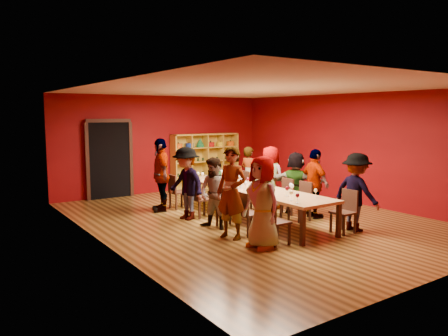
# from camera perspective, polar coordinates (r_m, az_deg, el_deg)

# --- Properties ---
(room_shell) EXTENTS (7.10, 9.10, 3.04)m
(room_shell) POSITION_cam_1_polar(r_m,az_deg,el_deg) (10.01, 3.68, 1.68)
(room_shell) COLOR #503515
(room_shell) RESTS_ON ground
(tasting_table) EXTENTS (1.10, 4.50, 0.75)m
(tasting_table) POSITION_cam_1_polar(r_m,az_deg,el_deg) (10.12, 3.65, -2.84)
(tasting_table) COLOR #B37D4A
(tasting_table) RESTS_ON ground
(doorway) EXTENTS (1.40, 0.17, 2.30)m
(doorway) POSITION_cam_1_polar(r_m,az_deg,el_deg) (13.10, -14.78, 1.07)
(doorway) COLOR black
(doorway) RESTS_ON ground
(shelving_unit) EXTENTS (2.40, 0.40, 1.80)m
(shelving_unit) POSITION_cam_1_polar(r_m,az_deg,el_deg) (14.39, -2.53, 1.26)
(shelving_unit) COLOR gold
(shelving_unit) RESTS_ON ground
(chair_person_left_0) EXTENTS (0.42, 0.42, 0.89)m
(chair_person_left_0) POSITION_cam_1_polar(r_m,az_deg,el_deg) (8.21, 6.45, -6.65)
(chair_person_left_0) COLOR black
(chair_person_left_0) RESTS_ON ground
(person_left_0) EXTENTS (0.50, 0.85, 1.69)m
(person_left_0) POSITION_cam_1_polar(r_m,az_deg,el_deg) (7.97, 5.01, -4.48)
(person_left_0) COLOR #5F8BC4
(person_left_0) RESTS_ON ground
(chair_person_left_1) EXTENTS (0.42, 0.42, 0.89)m
(chair_person_left_1) POSITION_cam_1_polar(r_m,az_deg,el_deg) (8.83, 2.98, -5.64)
(chair_person_left_1) COLOR black
(chair_person_left_1) RESTS_ON ground
(person_left_1) EXTENTS (0.68, 0.78, 1.81)m
(person_left_1) POSITION_cam_1_polar(r_m,az_deg,el_deg) (8.53, 0.98, -3.27)
(person_left_1) COLOR #121832
(person_left_1) RESTS_ON ground
(chair_person_left_2) EXTENTS (0.42, 0.42, 0.89)m
(chair_person_left_2) POSITION_cam_1_polar(r_m,az_deg,el_deg) (9.45, 0.11, -4.79)
(chair_person_left_2) COLOR black
(chair_person_left_2) RESTS_ON ground
(person_left_2) EXTENTS (0.66, 0.84, 1.53)m
(person_left_2) POSITION_cam_1_polar(r_m,az_deg,el_deg) (9.26, -1.19, -3.34)
(person_left_2) COLOR #C3838D
(person_left_2) RESTS_ON ground
(chair_person_left_3) EXTENTS (0.42, 0.42, 0.89)m
(chair_person_left_3) POSITION_cam_1_polar(r_m,az_deg,el_deg) (10.35, -3.29, -3.76)
(chair_person_left_3) COLOR black
(chair_person_left_3) RESTS_ON ground
(person_left_3) EXTENTS (0.64, 1.15, 1.69)m
(person_left_3) POSITION_cam_1_polar(r_m,az_deg,el_deg) (10.12, -4.95, -2.03)
(person_left_3) COLOR beige
(person_left_3) RESTS_ON ground
(chair_person_left_4) EXTENTS (0.42, 0.42, 0.89)m
(chair_person_left_4) POSITION_cam_1_polar(r_m,az_deg,el_deg) (11.32, -6.27, -2.85)
(chair_person_left_4) COLOR black
(chair_person_left_4) RESTS_ON ground
(person_left_4) EXTENTS (0.78, 1.17, 1.84)m
(person_left_4) POSITION_cam_1_polar(r_m,az_deg,el_deg) (11.07, -8.24, -0.89)
(person_left_4) COLOR #BE7F8C
(person_left_4) RESTS_ON ground
(chair_person_right_0) EXTENTS (0.42, 0.42, 0.89)m
(chair_person_right_0) POSITION_cam_1_polar(r_m,az_deg,el_deg) (9.37, 15.64, -5.16)
(chair_person_right_0) COLOR black
(chair_person_right_0) RESTS_ON ground
(person_right_0) EXTENTS (0.47, 1.07, 1.64)m
(person_right_0) POSITION_cam_1_polar(r_m,az_deg,el_deg) (9.54, 16.88, -3.01)
(person_right_0) COLOR #4C4C51
(person_right_0) RESTS_ON ground
(chair_person_right_1) EXTENTS (0.42, 0.42, 0.89)m
(chair_person_right_1) POSITION_cam_1_polar(r_m,az_deg,el_deg) (10.22, 10.17, -4.01)
(chair_person_right_1) COLOR black
(chair_person_right_1) RESTS_ON ground
(person_right_1) EXTENTS (0.57, 1.01, 1.63)m
(person_right_1) POSITION_cam_1_polar(r_m,az_deg,el_deg) (10.44, 11.76, -2.02)
(person_right_1) COLOR #151E3B
(person_right_1) RESTS_ON ground
(chair_person_right_2) EXTENTS (0.42, 0.42, 0.89)m
(chair_person_right_2) POSITION_cam_1_polar(r_m,az_deg,el_deg) (10.65, 7.88, -3.51)
(chair_person_right_2) COLOR black
(chair_person_right_2) RESTS_ON ground
(person_right_2) EXTENTS (0.92, 1.46, 1.53)m
(person_right_2) POSITION_cam_1_polar(r_m,az_deg,el_deg) (10.86, 9.37, -1.90)
(person_right_2) COLOR #4E4E54
(person_right_2) RESTS_ON ground
(chair_person_right_3) EXTENTS (0.42, 0.42, 0.89)m
(chair_person_right_3) POSITION_cam_1_polar(r_m,az_deg,el_deg) (11.25, 5.10, -2.90)
(chair_person_right_3) COLOR black
(chair_person_right_3) RESTS_ON ground
(person_right_3) EXTENTS (0.61, 0.87, 1.61)m
(person_right_3) POSITION_cam_1_polar(r_m,az_deg,el_deg) (11.36, 6.09, -1.23)
(person_right_3) COLOR silver
(person_right_3) RESTS_ON ground
(chair_person_right_4) EXTENTS (0.42, 0.42, 0.89)m
(chair_person_right_4) POSITION_cam_1_polar(r_m,az_deg,el_deg) (12.00, 2.21, -2.26)
(chair_person_right_4) COLOR black
(chair_person_right_4) RESTS_ON ground
(person_right_4) EXTENTS (0.47, 0.60, 1.55)m
(person_right_4) POSITION_cam_1_polar(r_m,az_deg,el_deg) (12.12, 3.26, -0.84)
(person_right_4) COLOR #D68F91
(person_right_4) RESTS_ON ground
(wine_glass_0) EXTENTS (0.08, 0.08, 0.20)m
(wine_glass_0) POSITION_cam_1_polar(r_m,az_deg,el_deg) (9.47, 8.88, -2.41)
(wine_glass_0) COLOR white
(wine_glass_0) RESTS_ON tasting_table
(wine_glass_1) EXTENTS (0.08, 0.08, 0.19)m
(wine_glass_1) POSITION_cam_1_polar(r_m,az_deg,el_deg) (10.42, 3.12, -1.50)
(wine_glass_1) COLOR white
(wine_glass_1) RESTS_ON tasting_table
(wine_glass_2) EXTENTS (0.08, 0.08, 0.19)m
(wine_glass_2) POSITION_cam_1_polar(r_m,az_deg,el_deg) (9.65, 8.72, -2.25)
(wine_glass_2) COLOR white
(wine_glass_2) RESTS_ON tasting_table
(wine_glass_3) EXTENTS (0.08, 0.08, 0.21)m
(wine_glass_3) POSITION_cam_1_polar(r_m,az_deg,el_deg) (9.11, 8.24, -2.71)
(wine_glass_3) COLOR white
(wine_glass_3) RESTS_ON tasting_table
(wine_glass_4) EXTENTS (0.08, 0.08, 0.20)m
(wine_glass_4) POSITION_cam_1_polar(r_m,az_deg,el_deg) (10.93, 2.05, -1.06)
(wine_glass_4) COLOR white
(wine_glass_4) RESTS_ON tasting_table
(wine_glass_5) EXTENTS (0.07, 0.07, 0.19)m
(wine_glass_5) POSITION_cam_1_polar(r_m,az_deg,el_deg) (11.02, 2.22, -1.04)
(wine_glass_5) COLOR white
(wine_glass_5) RESTS_ON tasting_table
(wine_glass_6) EXTENTS (0.07, 0.07, 0.18)m
(wine_glass_6) POSITION_cam_1_polar(r_m,az_deg,el_deg) (9.33, 4.96, -2.59)
(wine_glass_6) COLOR white
(wine_glass_6) RESTS_ON tasting_table
(wine_glass_7) EXTENTS (0.08, 0.08, 0.19)m
(wine_glass_7) POSITION_cam_1_polar(r_m,az_deg,el_deg) (9.97, 2.16, -1.88)
(wine_glass_7) COLOR white
(wine_glass_7) RESTS_ON tasting_table
(wine_glass_8) EXTENTS (0.08, 0.08, 0.20)m
(wine_glass_8) POSITION_cam_1_polar(r_m,az_deg,el_deg) (11.27, -2.83, -0.83)
(wine_glass_8) COLOR white
(wine_glass_8) RESTS_ON tasting_table
(wine_glass_9) EXTENTS (0.08, 0.08, 0.19)m
(wine_glass_9) POSITION_cam_1_polar(r_m,az_deg,el_deg) (11.37, -3.42, -0.77)
(wine_glass_9) COLOR white
(wine_glass_9) RESTS_ON tasting_table
(wine_glass_10) EXTENTS (0.09, 0.09, 0.22)m
(wine_glass_10) POSITION_cam_1_polar(r_m,az_deg,el_deg) (10.53, -0.35, -1.29)
(wine_glass_10) COLOR white
(wine_glass_10) RESTS_ON tasting_table
(wine_glass_11) EXTENTS (0.08, 0.08, 0.20)m
(wine_glass_11) POSITION_cam_1_polar(r_m,az_deg,el_deg) (8.68, 8.78, -3.24)
(wine_glass_11) COLOR white
(wine_glass_11) RESTS_ON tasting_table
(wine_glass_12) EXTENTS (0.08, 0.08, 0.21)m
(wine_glass_12) POSITION_cam_1_polar(r_m,az_deg,el_deg) (10.24, 5.30, -1.59)
(wine_glass_12) COLOR white
(wine_glass_12) RESTS_ON tasting_table
(wine_glass_13) EXTENTS (0.08, 0.08, 0.20)m
(wine_glass_13) POSITION_cam_1_polar(r_m,az_deg,el_deg) (11.71, -0.32, -0.51)
(wine_glass_13) COLOR white
(wine_glass_13) RESTS_ON tasting_table
(wine_glass_14) EXTENTS (0.08, 0.08, 0.19)m
(wine_glass_14) POSITION_cam_1_polar(r_m,az_deg,el_deg) (9.08, 5.70, -2.80)
(wine_glass_14) COLOR white
(wine_glass_14) RESTS_ON tasting_table
(wine_glass_15) EXTENTS (0.09, 0.09, 0.21)m
(wine_glass_15) POSITION_cam_1_polar(r_m,az_deg,el_deg) (10.29, 4.60, -1.53)
(wine_glass_15) COLOR white
(wine_glass_15) RESTS_ON tasting_table
(wine_glass_16) EXTENTS (0.08, 0.08, 0.19)m
(wine_glass_16) POSITION_cam_1_polar(r_m,az_deg,el_deg) (10.67, -1.26, -1.27)
(wine_glass_16) COLOR white
(wine_glass_16) RESTS_ON tasting_table
(wine_glass_17) EXTENTS (0.08, 0.08, 0.20)m
(wine_glass_17) POSITION_cam_1_polar(r_m,az_deg,el_deg) (8.43, 9.57, -3.60)
(wine_glass_17) COLOR white
(wine_glass_17) RESTS_ON tasting_table
(wine_glass_18) EXTENTS (0.09, 0.09, 0.22)m
(wine_glass_18) POSITION_cam_1_polar(r_m,az_deg,el_deg) (9.68, 5.13, -2.05)
(wine_glass_18) COLOR white
(wine_glass_18) RESTS_ON tasting_table
(wine_glass_19) EXTENTS (0.07, 0.07, 0.18)m
(wine_glass_19) POSITION_cam_1_polar(r_m,az_deg,el_deg) (11.70, -0.74, -0.57)
(wine_glass_19) COLOR white
(wine_glass_19) RESTS_ON tasting_table
(wine_glass_20) EXTENTS (0.07, 0.07, 0.18)m
(wine_glass_20) POSITION_cam_1_polar(r_m,az_deg,el_deg) (10.97, -1.15, -1.09)
(wine_glass_20) COLOR white
(wine_glass_20) RESTS_ON tasting_table
(wine_glass_21) EXTENTS (0.08, 0.08, 0.20)m
(wine_glass_21) POSITION_cam_1_polar(r_m,az_deg,el_deg) (9.74, 2.82, -2.06)
(wine_glass_21) COLOR white
(wine_glass_21) RESTS_ON tasting_table
(wine_glass_22) EXTENTS (0.07, 0.07, 0.18)m
(wine_glass_22) POSITION_cam_1_polar(r_m,az_deg,el_deg) (9.09, 11.89, -2.93)
(wine_glass_22) COLOR white
(wine_glass_22) RESTS_ON tasting_table
(spittoon_bowl) EXTENTS (0.27, 0.27, 0.15)m
(spittoon_bowl) POSITION_cam_1_polar(r_m,az_deg,el_deg) (10.05, 4.82, -2.26)
(spittoon_bowl) COLOR silver
(spittoon_bowl) RESTS_ON tasting_table
(carafe_a) EXTENTS (0.09, 0.09, 0.23)m
(carafe_a) POSITION_cam_1_polar(r_m,az_deg,el_deg) (9.98, 2.24, -2.08)
(carafe_a) COLOR white
(carafe_a) RESTS_ON tasting_table
(carafe_b) EXTENTS (0.12, 0.12, 0.28)m
(carafe_b) POSITION_cam_1_polar(r_m,az_deg,el_deg) (10.03, 5.60, -1.94)
(carafe_b) COLOR white
(carafe_b) RESTS_ON tasting_table
(wine_bottle) EXTENTS (0.09, 0.09, 0.28)m
(wine_bottle) POSITION_cam_1_polar(r_m,az_deg,el_deg) (11.46, -0.55, -0.87)
(wine_bottle) COLOR #133516
(wine_bottle) RESTS_ON tasting_table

